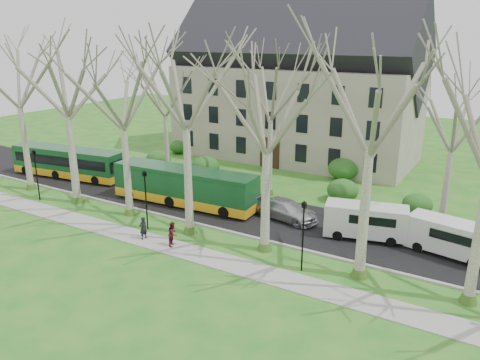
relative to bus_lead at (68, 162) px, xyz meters
name	(u,v)px	position (x,y,z in m)	size (l,w,h in m)	color
ground	(225,242)	(21.23, -4.81, -1.54)	(120.00, 120.00, 0.00)	#216E1F
sidewalk	(204,256)	(21.23, -7.31, -1.51)	(70.00, 2.00, 0.06)	gray
road	(264,216)	(21.23, 0.69, -1.51)	(80.00, 8.00, 0.06)	black
curb	(237,234)	(21.23, -3.31, -1.47)	(80.00, 0.25, 0.14)	#A5A39E
building	(296,85)	(15.23, 19.19, 6.53)	(26.50, 12.20, 16.00)	gray
tree_row_verge	(227,140)	(21.23, -4.51, 5.46)	(49.00, 7.00, 14.00)	gray
tree_row_far	(282,126)	(19.90, 6.19, 4.46)	(33.00, 7.00, 12.00)	gray
lamp_row	(217,211)	(21.23, -5.81, 1.04)	(36.22, 0.22, 4.30)	black
hedges	(263,169)	(16.57, 9.19, -0.54)	(30.60, 8.60, 2.00)	#17511E
bus_lead	(68,162)	(0.00, 0.00, 0.00)	(11.82, 2.46, 2.95)	#144623
bus_follow	(184,186)	(14.43, -0.36, 0.08)	(12.49, 2.60, 3.12)	#144623
sedan	(286,210)	(23.00, 0.97, -0.74)	(2.08, 5.11, 1.48)	#AFAEB3
van_a	(366,222)	(29.10, 0.59, -0.29)	(5.43, 1.97, 2.37)	silver
van_b	(451,239)	(34.46, 0.76, -0.34)	(5.22, 1.90, 2.28)	silver
pedestrian_a	(143,228)	(16.20, -7.30, -0.69)	(0.58, 0.38, 1.58)	black
pedestrian_b	(173,234)	(18.58, -7.06, -0.65)	(0.80, 0.62, 1.65)	#4F121E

